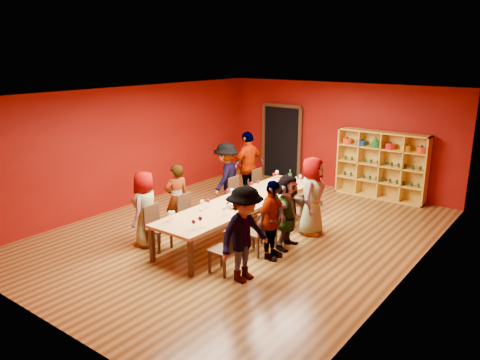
# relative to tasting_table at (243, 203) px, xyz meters

# --- Properties ---
(room_shell) EXTENTS (7.10, 9.10, 3.04)m
(room_shell) POSITION_rel_tasting_table_xyz_m (0.00, 0.00, 0.80)
(room_shell) COLOR brown
(room_shell) RESTS_ON ground
(tasting_table) EXTENTS (1.10, 4.50, 0.75)m
(tasting_table) POSITION_rel_tasting_table_xyz_m (0.00, 0.00, 0.00)
(tasting_table) COLOR tan
(tasting_table) RESTS_ON ground
(doorway) EXTENTS (1.40, 0.17, 2.30)m
(doorway) POSITION_rel_tasting_table_xyz_m (-1.80, 4.43, 0.42)
(doorway) COLOR black
(doorway) RESTS_ON ground
(shelving_unit) EXTENTS (2.40, 0.40, 1.80)m
(shelving_unit) POSITION_rel_tasting_table_xyz_m (1.40, 4.32, 0.28)
(shelving_unit) COLOR gold
(shelving_unit) RESTS_ON ground
(chair_person_left_0) EXTENTS (0.42, 0.42, 0.89)m
(chair_person_left_0) POSITION_rel_tasting_table_xyz_m (-0.91, -1.68, -0.20)
(chair_person_left_0) COLOR #321E10
(chair_person_left_0) RESTS_ON ground
(person_left_0) EXTENTS (0.66, 0.85, 1.54)m
(person_left_0) POSITION_rel_tasting_table_xyz_m (-1.20, -1.68, 0.07)
(person_left_0) COLOR #121A32
(person_left_0) RESTS_ON ground
(chair_person_left_1) EXTENTS (0.42, 0.42, 0.89)m
(chair_person_left_1) POSITION_rel_tasting_table_xyz_m (-0.91, -0.74, -0.20)
(chair_person_left_1) COLOR #321E10
(chair_person_left_1) RESTS_ON ground
(person_left_1) EXTENTS (0.57, 0.65, 1.50)m
(person_left_1) POSITION_rel_tasting_table_xyz_m (-1.23, -0.74, 0.05)
(person_left_1) COLOR pink
(person_left_1) RESTS_ON ground
(chair_person_left_3) EXTENTS (0.42, 0.42, 0.89)m
(chair_person_left_3) POSITION_rel_tasting_table_xyz_m (-0.91, 0.99, -0.20)
(chair_person_left_3) COLOR #321E10
(chair_person_left_3) RESTS_ON ground
(person_left_3) EXTENTS (0.76, 1.18, 1.70)m
(person_left_3) POSITION_rel_tasting_table_xyz_m (-1.25, 0.99, 0.15)
(person_left_3) COLOR #D48E90
(person_left_3) RESTS_ON ground
(chair_person_left_4) EXTENTS (0.42, 0.42, 0.89)m
(chair_person_left_4) POSITION_rel_tasting_table_xyz_m (-0.91, 1.97, -0.20)
(chair_person_left_4) COLOR #321E10
(chair_person_left_4) RESTS_ON ground
(person_left_4) EXTENTS (0.64, 1.14, 1.84)m
(person_left_4) POSITION_rel_tasting_table_xyz_m (-1.29, 1.97, 0.22)
(person_left_4) COLOR #C1818D
(person_left_4) RESTS_ON ground
(chair_person_right_0) EXTENTS (0.42, 0.42, 0.89)m
(chair_person_right_0) POSITION_rel_tasting_table_xyz_m (0.91, -1.70, -0.20)
(chair_person_right_0) COLOR #321E10
(chair_person_right_0) RESTS_ON ground
(person_right_0) EXTENTS (0.55, 1.13, 1.69)m
(person_right_0) POSITION_rel_tasting_table_xyz_m (1.31, -1.70, 0.15)
(person_right_0) COLOR silver
(person_right_0) RESTS_ON ground
(chair_person_right_1) EXTENTS (0.42, 0.42, 0.89)m
(chair_person_right_1) POSITION_rel_tasting_table_xyz_m (0.91, -0.68, -0.20)
(chair_person_right_1) COLOR #321E10
(chair_person_right_1) RESTS_ON ground
(person_right_1) EXTENTS (0.46, 0.92, 1.54)m
(person_right_1) POSITION_rel_tasting_table_xyz_m (1.19, -0.68, 0.07)
(person_right_1) COLOR pink
(person_right_1) RESTS_ON ground
(chair_person_right_2) EXTENTS (0.42, 0.42, 0.89)m
(chair_person_right_2) POSITION_rel_tasting_table_xyz_m (0.91, -0.06, -0.20)
(chair_person_right_2) COLOR #321E10
(chair_person_right_2) RESTS_ON ground
(person_right_2) EXTENTS (0.54, 1.44, 1.51)m
(person_right_2) POSITION_rel_tasting_table_xyz_m (1.15, -0.06, 0.06)
(person_right_2) COLOR #5371AB
(person_right_2) RESTS_ON ground
(chair_person_right_3) EXTENTS (0.42, 0.42, 0.89)m
(chair_person_right_3) POSITION_rel_tasting_table_xyz_m (0.91, 0.90, -0.20)
(chair_person_right_3) COLOR #321E10
(chair_person_right_3) RESTS_ON ground
(person_right_3) EXTENTS (0.63, 0.91, 1.70)m
(person_right_3) POSITION_rel_tasting_table_xyz_m (1.18, 0.90, 0.15)
(person_right_3) COLOR pink
(person_right_3) RESTS_ON ground
(wine_glass_0) EXTENTS (0.07, 0.07, 0.18)m
(wine_glass_0) POSITION_rel_tasting_table_xyz_m (-0.02, -1.31, 0.18)
(wine_glass_0) COLOR silver
(wine_glass_0) RESTS_ON tasting_table
(wine_glass_1) EXTENTS (0.08, 0.08, 0.20)m
(wine_glass_1) POSITION_rel_tasting_table_xyz_m (0.32, 0.13, 0.20)
(wine_glass_1) COLOR silver
(wine_glass_1) RESTS_ON tasting_table
(wine_glass_2) EXTENTS (0.08, 0.08, 0.19)m
(wine_glass_2) POSITION_rel_tasting_table_xyz_m (-0.32, 0.76, 0.19)
(wine_glass_2) COLOR silver
(wine_glass_2) RESTS_ON tasting_table
(wine_glass_3) EXTENTS (0.08, 0.08, 0.19)m
(wine_glass_3) POSITION_rel_tasting_table_xyz_m (-0.29, -0.79, 0.19)
(wine_glass_3) COLOR silver
(wine_glass_3) RESTS_ON tasting_table
(wine_glass_4) EXTENTS (0.08, 0.08, 0.21)m
(wine_glass_4) POSITION_rel_tasting_table_xyz_m (0.35, 0.84, 0.20)
(wine_glass_4) COLOR silver
(wine_glass_4) RESTS_ON tasting_table
(wine_glass_5) EXTENTS (0.08, 0.08, 0.19)m
(wine_glass_5) POSITION_rel_tasting_table_xyz_m (0.29, 1.03, 0.19)
(wine_glass_5) COLOR silver
(wine_glass_5) RESTS_ON tasting_table
(wine_glass_6) EXTENTS (0.08, 0.08, 0.20)m
(wine_glass_6) POSITION_rel_tasting_table_xyz_m (0.28, -1.00, 0.19)
(wine_glass_6) COLOR silver
(wine_glass_6) RESTS_ON tasting_table
(wine_glass_7) EXTENTS (0.07, 0.07, 0.18)m
(wine_glass_7) POSITION_rel_tasting_table_xyz_m (-0.30, 0.98, 0.18)
(wine_glass_7) COLOR silver
(wine_glass_7) RESTS_ON tasting_table
(wine_glass_8) EXTENTS (0.08, 0.08, 0.20)m
(wine_glass_8) POSITION_rel_tasting_table_xyz_m (0.31, -1.70, 0.20)
(wine_glass_8) COLOR silver
(wine_glass_8) RESTS_ON tasting_table
(wine_glass_9) EXTENTS (0.07, 0.07, 0.18)m
(wine_glass_9) POSITION_rel_tasting_table_xyz_m (-0.34, -1.74, 0.18)
(wine_glass_9) COLOR silver
(wine_glass_9) RESTS_ON tasting_table
(wine_glass_10) EXTENTS (0.09, 0.09, 0.22)m
(wine_glass_10) POSITION_rel_tasting_table_xyz_m (-0.31, -1.86, 0.21)
(wine_glass_10) COLOR silver
(wine_glass_10) RESTS_ON tasting_table
(wine_glass_11) EXTENTS (0.08, 0.08, 0.21)m
(wine_glass_11) POSITION_rel_tasting_table_xyz_m (0.07, 0.33, 0.20)
(wine_glass_11) COLOR silver
(wine_glass_11) RESTS_ON tasting_table
(wine_glass_12) EXTENTS (0.09, 0.09, 0.22)m
(wine_glass_12) POSITION_rel_tasting_table_xyz_m (-0.28, -0.98, 0.21)
(wine_glass_12) COLOR silver
(wine_glass_12) RESTS_ON tasting_table
(wine_glass_13) EXTENTS (0.09, 0.09, 0.21)m
(wine_glass_13) POSITION_rel_tasting_table_xyz_m (-0.00, -0.46, 0.21)
(wine_glass_13) COLOR silver
(wine_glass_13) RESTS_ON tasting_table
(wine_glass_14) EXTENTS (0.07, 0.07, 0.18)m
(wine_glass_14) POSITION_rel_tasting_table_xyz_m (-0.17, 1.26, 0.18)
(wine_glass_14) COLOR silver
(wine_glass_14) RESTS_ON tasting_table
(wine_glass_15) EXTENTS (0.09, 0.09, 0.22)m
(wine_glass_15) POSITION_rel_tasting_table_xyz_m (-0.38, 1.93, 0.21)
(wine_glass_15) COLOR silver
(wine_glass_15) RESTS_ON tasting_table
(wine_glass_16) EXTENTS (0.08, 0.08, 0.20)m
(wine_glass_16) POSITION_rel_tasting_table_xyz_m (-0.33, 0.04, 0.20)
(wine_glass_16) COLOR silver
(wine_glass_16) RESTS_ON tasting_table
(wine_glass_17) EXTENTS (0.08, 0.08, 0.20)m
(wine_glass_17) POSITION_rel_tasting_table_xyz_m (-0.34, 1.74, 0.20)
(wine_glass_17) COLOR silver
(wine_glass_17) RESTS_ON tasting_table
(wine_glass_18) EXTENTS (0.08, 0.08, 0.20)m
(wine_glass_18) POSITION_rel_tasting_table_xyz_m (0.27, 1.98, 0.19)
(wine_glass_18) COLOR silver
(wine_glass_18) RESTS_ON tasting_table
(wine_glass_19) EXTENTS (0.09, 0.09, 0.21)m
(wine_glass_19) POSITION_rel_tasting_table_xyz_m (-0.35, -0.07, 0.21)
(wine_glass_19) COLOR silver
(wine_glass_19) RESTS_ON tasting_table
(wine_glass_20) EXTENTS (0.07, 0.07, 0.19)m
(wine_glass_20) POSITION_rel_tasting_table_xyz_m (0.27, 1.76, 0.19)
(wine_glass_20) COLOR silver
(wine_glass_20) RESTS_ON tasting_table
(wine_glass_21) EXTENTS (0.07, 0.07, 0.18)m
(wine_glass_21) POSITION_rel_tasting_table_xyz_m (0.30, -1.87, 0.19)
(wine_glass_21) COLOR silver
(wine_glass_21) RESTS_ON tasting_table
(wine_glass_22) EXTENTS (0.08, 0.08, 0.21)m
(wine_glass_22) POSITION_rel_tasting_table_xyz_m (0.30, -0.83, 0.20)
(wine_glass_22) COLOR silver
(wine_glass_22) RESTS_ON tasting_table
(wine_glass_23) EXTENTS (0.07, 0.07, 0.18)m
(wine_glass_23) POSITION_rel_tasting_table_xyz_m (0.35, -0.19, 0.18)
(wine_glass_23) COLOR silver
(wine_glass_23) RESTS_ON tasting_table
(spittoon_bowl) EXTENTS (0.31, 0.31, 0.17)m
(spittoon_bowl) POSITION_rel_tasting_table_xyz_m (0.13, -0.49, 0.12)
(spittoon_bowl) COLOR #ACAEB3
(spittoon_bowl) RESTS_ON tasting_table
(carafe_a) EXTENTS (0.10, 0.10, 0.23)m
(carafe_a) POSITION_rel_tasting_table_xyz_m (-0.21, -0.05, 0.15)
(carafe_a) COLOR silver
(carafe_a) RESTS_ON tasting_table
(carafe_b) EXTENTS (0.11, 0.11, 0.23)m
(carafe_b) POSITION_rel_tasting_table_xyz_m (0.12, -0.56, 0.15)
(carafe_b) COLOR silver
(carafe_b) RESTS_ON tasting_table
(wine_bottle) EXTENTS (0.11, 0.11, 0.34)m
(wine_bottle) POSITION_rel_tasting_table_xyz_m (0.10, 1.77, 0.18)
(wine_bottle) COLOR #143717
(wine_bottle) RESTS_ON tasting_table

